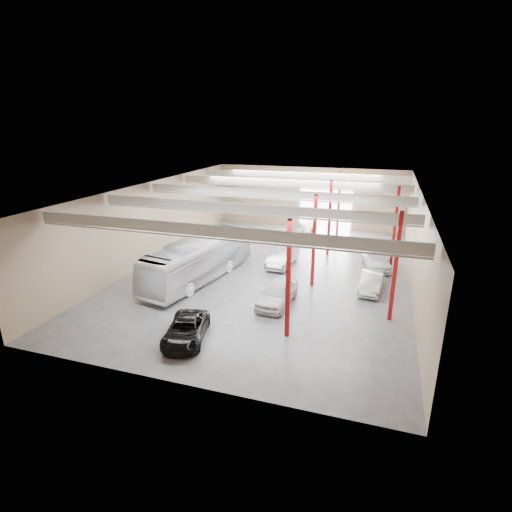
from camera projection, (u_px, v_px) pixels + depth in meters
The scene contains 8 objects.
depot_shell at pixel (275, 212), 32.34m from camera, with size 22.12×32.12×7.06m.
coach_bus at pixel (200, 259), 31.35m from camera, with size 2.80×11.96×3.33m, color silver.
black_sedan at pixel (186, 330), 22.74m from camera, with size 2.12×4.59×1.28m, color black.
car_row_a at pixel (277, 293), 27.24m from camera, with size 1.92×4.76×1.62m, color silver.
car_row_b at pixel (283, 256), 34.73m from camera, with size 1.72×4.92×1.62m, color #9D9DA1.
car_row_c at pixel (300, 230), 43.47m from camera, with size 2.07×5.09×1.48m, color gray.
car_right_near at pixel (372, 282), 29.46m from camera, with size 1.49×4.26×1.40m, color silver.
car_right_far at pixel (376, 259), 34.07m from camera, with size 1.95×4.84×1.65m, color silver.
Camera 1 is at (8.49, -30.24, 11.87)m, focal length 28.00 mm.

